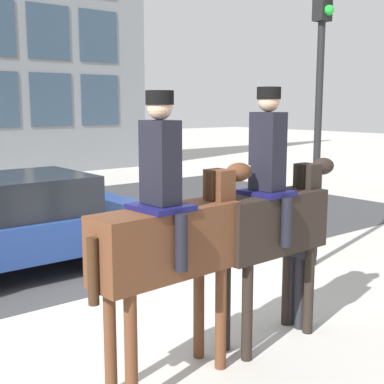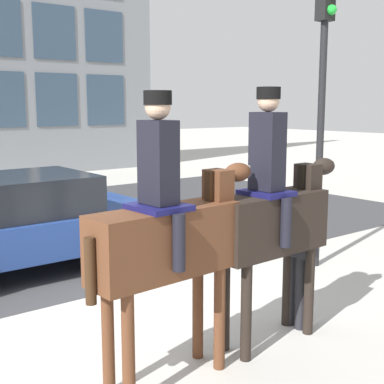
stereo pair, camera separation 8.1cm
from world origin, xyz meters
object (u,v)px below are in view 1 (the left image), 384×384
pedestrian_bystander (296,246)px  street_car_near_lane (25,221)px  traffic_light (321,75)px  mounted_horse_lead (170,235)px  mounted_horse_companion (272,215)px

pedestrian_bystander → street_car_near_lane: 4.31m
pedestrian_bystander → traffic_light: bearing=-149.2°
pedestrian_bystander → street_car_near_lane: size_ratio=0.41×
mounted_horse_lead → mounted_horse_companion: size_ratio=0.98×
mounted_horse_companion → traffic_light: traffic_light is taller
mounted_horse_lead → mounted_horse_companion: (1.33, 0.01, -0.00)m
mounted_horse_lead → mounted_horse_companion: 1.33m
pedestrian_bystander → traffic_light: 3.21m
mounted_horse_companion → pedestrian_bystander: (0.48, 0.07, -0.43)m
pedestrian_bystander → street_car_near_lane: pedestrian_bystander is taller
mounted_horse_companion → traffic_light: bearing=27.6°
mounted_horse_companion → pedestrian_bystander: size_ratio=1.67×
street_car_near_lane → traffic_light: size_ratio=0.88×
mounted_horse_lead → street_car_near_lane: (0.27, 4.10, -0.62)m
mounted_horse_lead → street_car_near_lane: mounted_horse_lead is taller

